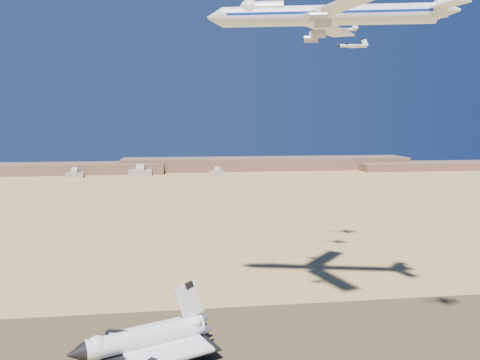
{
  "coord_description": "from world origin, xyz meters",
  "views": [
    {
      "loc": [
        -11.82,
        -138.72,
        66.82
      ],
      "look_at": [
        7.97,
        8.0,
        49.16
      ],
      "focal_mm": 35.0,
      "sensor_mm": 36.0,
      "label": 1
    }
  ],
  "objects": [
    {
      "name": "ground",
      "position": [
        0.0,
        0.0,
        0.0
      ],
      "size": [
        1200.0,
        1200.0,
        0.0
      ],
      "primitive_type": "plane",
      "color": "tan",
      "rests_on": "ground"
    },
    {
      "name": "runway",
      "position": [
        0.0,
        0.0,
        0.03
      ],
      "size": [
        600.0,
        50.0,
        0.06
      ],
      "primitive_type": "cube",
      "color": "brown",
      "rests_on": "ground"
    },
    {
      "name": "ridgeline",
      "position": [
        65.32,
        527.31,
        7.63
      ],
      "size": [
        960.0,
        90.0,
        18.0
      ],
      "color": "brown",
      "rests_on": "ground"
    },
    {
      "name": "hangars",
      "position": [
        -64.0,
        478.43,
        4.83
      ],
      "size": [
        200.5,
        29.5,
        30.0
      ],
      "color": "#A09D8E",
      "rests_on": "ground"
    },
    {
      "name": "shuttle",
      "position": [
        -21.62,
        -8.94,
        5.53
      ],
      "size": [
        42.28,
        35.43,
        20.57
      ],
      "rotation": [
        0.0,
        0.0,
        0.39
      ],
      "color": "white",
      "rests_on": "runway"
    },
    {
      "name": "carrier_747",
      "position": [
        34.54,
        12.74,
        101.85
      ],
      "size": [
        81.09,
        61.18,
        20.16
      ],
      "rotation": [
        0.0,
        0.0,
        -0.23
      ],
      "color": "silver"
    },
    {
      "name": "chase_jet_c",
      "position": [
        57.94,
        56.12,
        106.37
      ],
      "size": [
        13.65,
        8.05,
        3.5
      ],
      "rotation": [
        0.0,
        0.0,
        -0.36
      ],
      "color": "silver"
    },
    {
      "name": "chase_jet_d",
      "position": [
        72.07,
        81.12,
        104.13
      ],
      "size": [
        16.39,
        8.87,
        4.08
      ],
      "rotation": [
        0.0,
        0.0,
        -0.08
      ],
      "color": "silver"
    }
  ]
}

